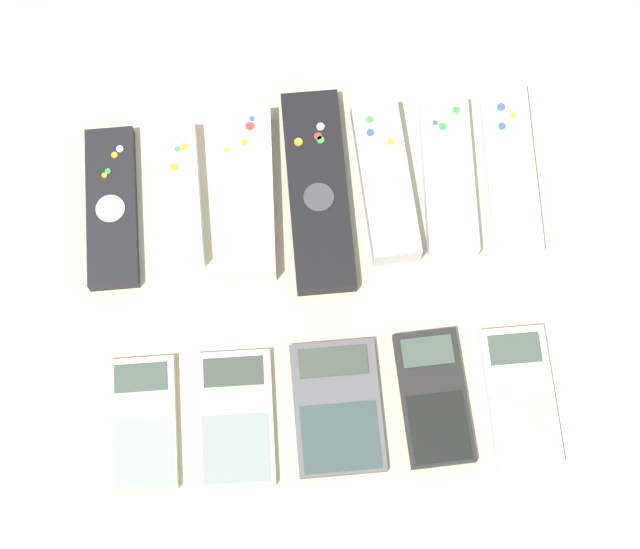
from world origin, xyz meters
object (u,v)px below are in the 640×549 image
object	(u,v)px
remote_3	(318,190)
calculator_4	(521,397)
remote_1	(175,196)
calculator_3	(434,397)
remote_0	(112,207)
remote_5	(448,176)
calculator_2	(337,407)
calculator_1	(235,418)
calculator_0	(143,423)
remote_6	(510,169)
remote_2	(244,193)
remote_4	(385,181)

from	to	relation	value
remote_3	calculator_4	size ratio (longest dim) A/B	1.59
remote_1	calculator_3	bearing A→B (deg)	-44.45
remote_3	calculator_3	xyz separation A→B (m)	(0.09, -0.22, -0.00)
remote_0	remote_5	bearing A→B (deg)	0.31
remote_3	calculator_2	distance (m)	0.22
calculator_1	calculator_3	distance (m)	0.19
remote_1	remote_5	distance (m)	0.28
remote_1	calculator_1	world-z (taller)	remote_1
calculator_0	calculator_3	distance (m)	0.28
remote_6	calculator_0	xyz separation A→B (m)	(-0.38, -0.23, -0.00)
remote_1	remote_2	bearing A→B (deg)	-3.03
remote_4	calculator_2	xyz separation A→B (m)	(-0.07, -0.23, -0.01)
remote_2	calculator_3	xyz separation A→B (m)	(0.17, -0.22, -0.01)
remote_2	remote_6	bearing A→B (deg)	3.35
calculator_3	calculator_4	size ratio (longest dim) A/B	0.98
calculator_1	calculator_4	bearing A→B (deg)	0.74
remote_5	remote_1	bearing A→B (deg)	-177.36
remote_1	calculator_4	distance (m)	0.39
remote_3	calculator_0	distance (m)	0.29
remote_5	calculator_2	xyz separation A→B (m)	(-0.13, -0.23, -0.01)
remote_5	calculator_4	distance (m)	0.23
calculator_0	calculator_2	xyz separation A→B (m)	(0.18, -0.00, -0.00)
remote_3	calculator_2	bearing A→B (deg)	-90.12
calculator_4	calculator_0	bearing A→B (deg)	178.79
calculator_4	remote_4	bearing A→B (deg)	114.34
calculator_0	calculator_2	world-z (taller)	calculator_0
remote_0	calculator_2	world-z (taller)	remote_0
calculator_0	calculator_3	xyz separation A→B (m)	(0.28, 0.00, -0.00)
remote_1	calculator_2	world-z (taller)	remote_1
remote_2	remote_5	distance (m)	0.21
remote_3	remote_5	xyz separation A→B (m)	(0.13, 0.00, 0.00)
calculator_3	remote_6	bearing A→B (deg)	63.38
remote_1	calculator_1	bearing A→B (deg)	-79.25
calculator_1	remote_5	bearing A→B (deg)	46.08
remote_3	calculator_4	xyz separation A→B (m)	(0.17, -0.23, -0.00)
remote_1	remote_6	size ratio (longest dim) A/B	0.81
calculator_2	calculator_3	bearing A→B (deg)	0.60
remote_0	remote_4	size ratio (longest dim) A/B	1.00
calculator_2	calculator_3	world-z (taller)	calculator_3
remote_3	calculator_4	world-z (taller)	remote_3
calculator_1	remote_4	bearing A→B (deg)	55.25
remote_0	calculator_0	world-z (taller)	remote_0
remote_3	remote_5	bearing A→B (deg)	1.12
remote_0	remote_3	world-z (taller)	remote_3
calculator_3	calculator_1	bearing A→B (deg)	179.27
remote_0	remote_3	xyz separation A→B (m)	(0.21, -0.00, 0.00)
remote_2	remote_0	bearing A→B (deg)	-176.64
remote_5	calculator_2	distance (m)	0.26
remote_5	calculator_2	bearing A→B (deg)	-117.44
remote_2	calculator_2	xyz separation A→B (m)	(0.07, -0.23, -0.01)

